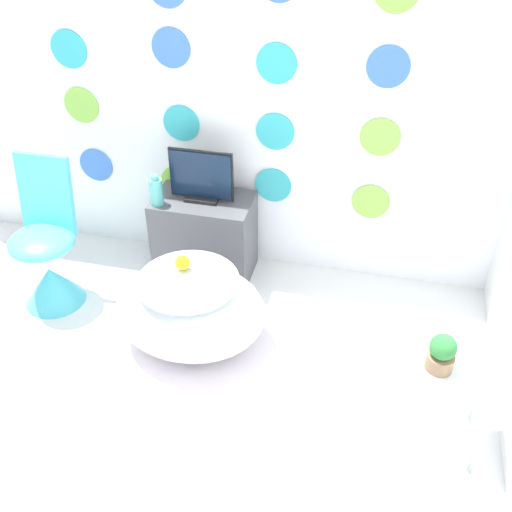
# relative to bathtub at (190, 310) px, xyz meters

# --- Properties ---
(ground_plane) EXTENTS (12.00, 12.00, 0.00)m
(ground_plane) POSITION_rel_bathtub_xyz_m (-0.04, -0.91, -0.23)
(ground_plane) COLOR white
(wall_back_dotted) EXTENTS (4.34, 0.05, 2.60)m
(wall_back_dotted) POSITION_rel_bathtub_xyz_m (-0.04, 0.88, 1.07)
(wall_back_dotted) COLOR white
(wall_back_dotted) RESTS_ON ground_plane
(rug) EXTENTS (1.23, 0.78, 0.01)m
(rug) POSITION_rel_bathtub_xyz_m (0.04, -0.10, -0.22)
(rug) COLOR silver
(rug) RESTS_ON ground_plane
(bathtub) EXTENTS (0.83, 0.66, 0.45)m
(bathtub) POSITION_rel_bathtub_xyz_m (0.00, 0.00, 0.00)
(bathtub) COLOR white
(bathtub) RESTS_ON ground_plane
(rubber_duck) EXTENTS (0.08, 0.09, 0.10)m
(rubber_duck) POSITION_rel_bathtub_xyz_m (-0.05, 0.06, 0.27)
(rubber_duck) COLOR yellow
(rubber_duck) RESTS_ON bathtub
(chair) EXTENTS (0.38, 0.38, 0.90)m
(chair) POSITION_rel_bathtub_xyz_m (-0.93, 0.16, 0.05)
(chair) COLOR #4CC6DB
(chair) RESTS_ON ground_plane
(tv_cabinet) EXTENTS (0.60, 0.36, 0.54)m
(tv_cabinet) POSITION_rel_bathtub_xyz_m (-0.12, 0.64, 0.04)
(tv_cabinet) COLOR #4C4C51
(tv_cabinet) RESTS_ON ground_plane
(tv) EXTENTS (0.39, 0.12, 0.32)m
(tv) POSITION_rel_bathtub_xyz_m (-0.12, 0.65, 0.45)
(tv) COLOR black
(tv) RESTS_ON tv_cabinet
(vase) EXTENTS (0.08, 0.08, 0.19)m
(vase) POSITION_rel_bathtub_xyz_m (-0.36, 0.53, 0.40)
(vase) COLOR #51B2AD
(vase) RESTS_ON tv_cabinet
(side_table) EXTENTS (0.50, 0.34, 0.46)m
(side_table) POSITION_rel_bathtub_xyz_m (1.27, -0.36, 0.15)
(side_table) COLOR silver
(side_table) RESTS_ON ground_plane
(potted_plant_left) EXTENTS (0.12, 0.12, 0.18)m
(potted_plant_left) POSITION_rel_bathtub_xyz_m (1.27, -0.36, 0.33)
(potted_plant_left) COLOR #8C6B4C
(potted_plant_left) RESTS_ON side_table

